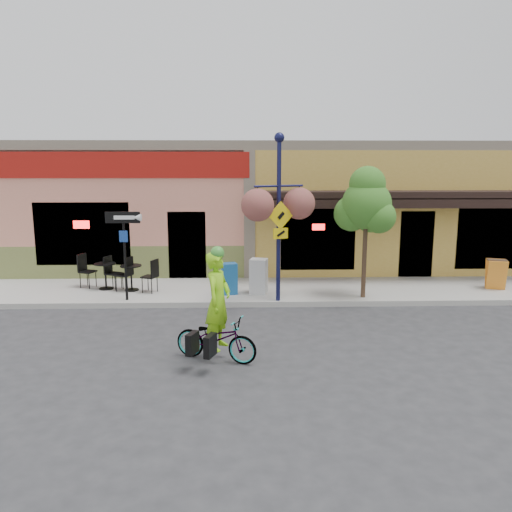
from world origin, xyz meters
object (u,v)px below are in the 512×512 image
at_px(bicycle, 216,339).
at_px(one_way_sign, 125,256).
at_px(newspaper_box_grey, 259,276).
at_px(cyclist_rider, 218,313).
at_px(building, 273,203).
at_px(street_tree, 365,232).
at_px(newspaper_box_blue, 229,279).
at_px(lamp_post, 279,219).

relative_size(bicycle, one_way_sign, 0.70).
bearing_deg(newspaper_box_grey, cyclist_rider, -88.23).
bearing_deg(one_way_sign, newspaper_box_grey, 11.46).
relative_size(building, street_tree, 5.02).
xyz_separation_m(newspaper_box_grey, street_tree, (2.88, -0.49, 1.32)).
xyz_separation_m(bicycle, newspaper_box_blue, (0.15, 4.50, 0.15)).
bearing_deg(cyclist_rider, bicycle, 111.28).
bearing_deg(newspaper_box_grey, street_tree, 3.55).
bearing_deg(cyclist_rider, newspaper_box_grey, 9.78).
height_order(building, bicycle, building).
relative_size(cyclist_rider, street_tree, 0.52).
bearing_deg(cyclist_rider, newspaper_box_blue, 20.04).
bearing_deg(lamp_post, newspaper_box_grey, 99.30).
distance_m(building, newspaper_box_blue, 6.54).
bearing_deg(newspaper_box_blue, bicycle, -106.82).
relative_size(building, cyclist_rider, 9.57).
bearing_deg(bicycle, newspaper_box_blue, 19.40).
relative_size(lamp_post, newspaper_box_blue, 5.03).
distance_m(bicycle, street_tree, 5.79).
distance_m(cyclist_rider, newspaper_box_grey, 4.64).
relative_size(newspaper_box_blue, street_tree, 0.24).
relative_size(bicycle, newspaper_box_blue, 1.90).
height_order(building, one_way_sign, building).
bearing_deg(building, one_way_sign, -123.11).
xyz_separation_m(cyclist_rider, newspaper_box_grey, (0.92, 4.54, -0.30)).
distance_m(bicycle, cyclist_rider, 0.51).
bearing_deg(lamp_post, newspaper_box_blue, 127.64).
height_order(bicycle, newspaper_box_blue, newspaper_box_blue).
bearing_deg(lamp_post, street_tree, -17.04).
distance_m(one_way_sign, street_tree, 6.50).
height_order(building, cyclist_rider, building).
bearing_deg(newspaper_box_grey, one_way_sign, -157.02).
bearing_deg(building, newspaper_box_grey, -97.26).
bearing_deg(bicycle, newspaper_box_grey, 9.18).
distance_m(building, one_way_sign, 8.04).
relative_size(cyclist_rider, lamp_post, 0.43).
xyz_separation_m(building, newspaper_box_grey, (-0.77, -6.08, -1.60)).
height_order(building, lamp_post, lamp_post).
distance_m(newspaper_box_grey, street_tree, 3.20).
relative_size(lamp_post, street_tree, 1.22).
bearing_deg(bicycle, one_way_sign, 54.98).
xyz_separation_m(one_way_sign, newspaper_box_blue, (2.77, 0.57, -0.76)).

